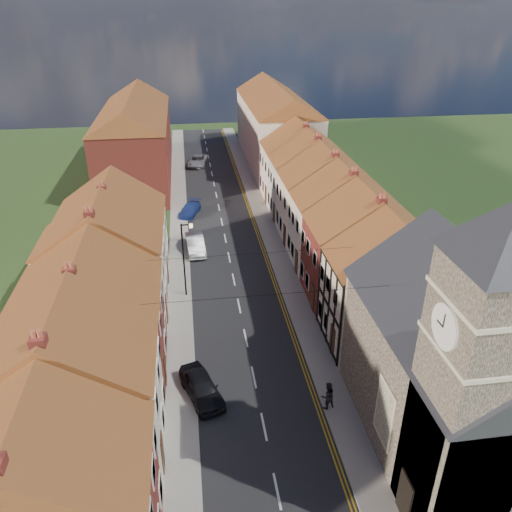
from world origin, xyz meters
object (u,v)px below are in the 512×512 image
(car_mid, at_px, (195,244))
(car_distant, at_px, (198,161))
(pedestrian_right, at_px, (328,396))
(church, at_px, (474,356))
(lamppost, at_px, (185,256))
(car_far, at_px, (190,209))
(car_near, at_px, (202,387))

(car_mid, distance_m, car_distant, 26.38)
(pedestrian_right, bearing_deg, church, 132.01)
(car_mid, distance_m, pedestrian_right, 21.83)
(lamppost, xyz_separation_m, car_mid, (0.90, 7.63, -2.82))
(lamppost, relative_size, car_distant, 1.22)
(lamppost, xyz_separation_m, car_far, (0.61, 16.50, -2.97))
(lamppost, distance_m, pedestrian_right, 15.38)
(car_far, xyz_separation_m, car_distant, (1.49, 17.48, 0.11))
(lamppost, distance_m, car_near, 11.58)
(car_far, bearing_deg, church, -50.07)
(church, xyz_separation_m, car_distant, (-11.07, 50.66, -5.19))
(car_near, xyz_separation_m, car_mid, (0.28, 18.84, 0.02))
(car_far, bearing_deg, lamppost, -72.93)
(car_far, bearing_deg, car_distant, 104.32)
(car_far, distance_m, car_distant, 17.54)
(lamppost, bearing_deg, car_near, -86.88)
(church, bearing_deg, pedestrian_right, 148.26)
(church, bearing_deg, lamppost, 128.30)
(car_far, relative_size, pedestrian_right, 2.30)
(lamppost, xyz_separation_m, car_near, (0.61, -11.21, -2.83))
(car_near, bearing_deg, church, -42.10)
(lamppost, bearing_deg, car_distant, 86.46)
(car_distant, bearing_deg, church, -66.68)
(car_near, height_order, car_distant, car_near)
(car_distant, distance_m, pedestrian_right, 47.47)
(car_mid, bearing_deg, church, -67.52)
(church, relative_size, car_mid, 3.47)
(church, height_order, pedestrian_right, church)
(church, xyz_separation_m, pedestrian_right, (-5.66, 3.50, -4.90))
(car_distant, xyz_separation_m, pedestrian_right, (5.41, -47.16, 0.30))
(pedestrian_right, bearing_deg, car_near, -32.11)
(church, height_order, car_distant, church)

